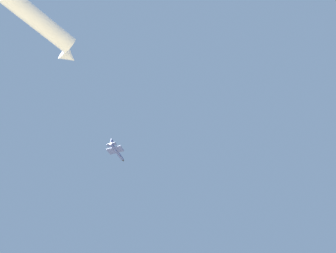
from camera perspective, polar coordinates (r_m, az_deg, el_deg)
The scene contains 1 object.
chase_jet_right_wing at distance 158.89m, azimuth -9.43°, elevation -4.59°, with size 13.42×12.18×4.00m.
Camera 1 is at (-40.48, 79.24, 2.70)m, focal length 33.08 mm.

